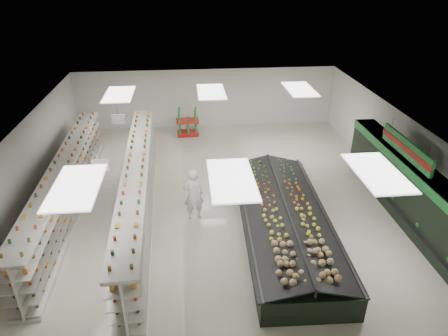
{
  "coord_description": "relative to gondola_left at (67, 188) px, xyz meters",
  "views": [
    {
      "loc": [
        -1.09,
        -13.13,
        8.27
      ],
      "look_at": [
        0.23,
        0.51,
        1.16
      ],
      "focal_mm": 32.0,
      "sensor_mm": 36.0,
      "label": 1
    }
  ],
  "objects": [
    {
      "name": "aisle_sign_far",
      "position": [
        1.81,
        1.99,
        1.89
      ],
      "size": [
        0.52,
        0.06,
        0.75
      ],
      "color": "white",
      "rests_on": "ceiling"
    },
    {
      "name": "gondola_center",
      "position": [
        2.65,
        -0.56,
        0.05
      ],
      "size": [
        1.26,
        11.48,
        1.99
      ],
      "rotation": [
        0.0,
        0.0,
        0.04
      ],
      "color": "silver",
      "rests_on": "floor"
    },
    {
      "name": "aisle_sign_near",
      "position": [
        1.81,
        -2.01,
        1.89
      ],
      "size": [
        0.52,
        0.06,
        0.75
      ],
      "color": "white",
      "rests_on": "ceiling"
    },
    {
      "name": "wall_right",
      "position": [
        12.61,
        -0.01,
        0.73
      ],
      "size": [
        0.02,
        16.0,
        3.2
      ],
      "primitive_type": "cube",
      "color": "white",
      "rests_on": "floor"
    },
    {
      "name": "soda_endcap",
      "position": [
        4.51,
        6.76,
        -0.14
      ],
      "size": [
        1.2,
        0.85,
        1.49
      ],
      "rotation": [
        0.0,
        0.0,
        0.05
      ],
      "color": "#A51612",
      "rests_on": "floor"
    },
    {
      "name": "produce_island",
      "position": [
        7.61,
        -2.27,
        -0.33
      ],
      "size": [
        3.15,
        7.95,
        1.17
      ],
      "rotation": [
        0.0,
        0.0,
        -0.04
      ],
      "color": "black",
      "rests_on": "floor"
    },
    {
      "name": "produce_wall_case",
      "position": [
        12.14,
        -1.51,
        0.37
      ],
      "size": [
        0.93,
        8.0,
        2.2
      ],
      "color": "black",
      "rests_on": "floor"
    },
    {
      "name": "wall_back",
      "position": [
        5.61,
        7.99,
        0.73
      ],
      "size": [
        14.0,
        0.02,
        3.2
      ],
      "primitive_type": "cube",
      "color": "white",
      "rests_on": "floor"
    },
    {
      "name": "shopper_main",
      "position": [
        4.61,
        -1.06,
        0.11
      ],
      "size": [
        0.78,
        0.58,
        1.96
      ],
      "primitive_type": "imported",
      "rotation": [
        0.0,
        0.0,
        3.31
      ],
      "color": "white",
      "rests_on": "floor"
    },
    {
      "name": "gondola_left",
      "position": [
        0.0,
        0.0,
        0.0
      ],
      "size": [
        1.07,
        10.9,
        1.89
      ],
      "rotation": [
        0.0,
        0.0,
        0.02
      ],
      "color": "silver",
      "rests_on": "floor"
    },
    {
      "name": "shopper_background",
      "position": [
        2.33,
        4.72,
        0.02
      ],
      "size": [
        0.68,
        0.95,
        1.78
      ],
      "primitive_type": "imported",
      "rotation": [
        0.0,
        0.0,
        1.39
      ],
      "color": "#9B825F",
      "rests_on": "floor"
    },
    {
      "name": "ceiling",
      "position": [
        5.61,
        -0.01,
        2.33
      ],
      "size": [
        14.0,
        16.0,
        0.02
      ],
      "primitive_type": "cube",
      "color": "white",
      "rests_on": "wall_back"
    },
    {
      "name": "hortifruti_banner",
      "position": [
        11.85,
        -1.51,
        1.78
      ],
      "size": [
        0.12,
        3.2,
        0.95
      ],
      "color": "#1E732F",
      "rests_on": "ceiling"
    },
    {
      "name": "wall_left",
      "position": [
        -1.39,
        -0.01,
        0.73
      ],
      "size": [
        0.02,
        16.0,
        3.2
      ],
      "primitive_type": "cube",
      "color": "white",
      "rests_on": "floor"
    },
    {
      "name": "floor",
      "position": [
        5.61,
        -0.01,
        -0.87
      ],
      "size": [
        16.0,
        16.0,
        0.0
      ],
      "primitive_type": "plane",
      "color": "beige",
      "rests_on": "ground"
    }
  ]
}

